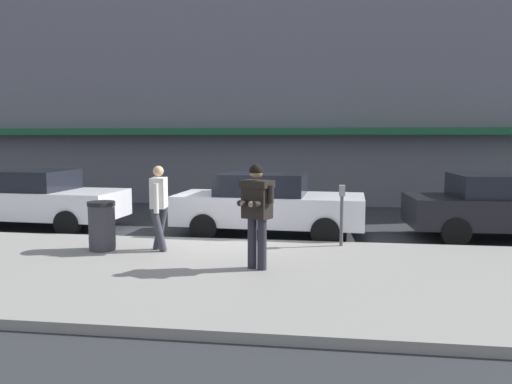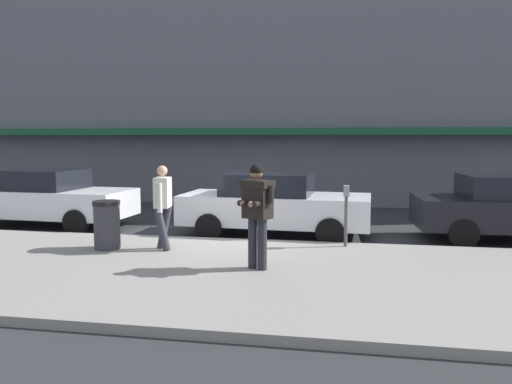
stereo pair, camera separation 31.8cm
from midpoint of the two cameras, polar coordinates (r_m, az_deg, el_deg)
name	(u,v)px [view 2 (the right image)]	position (r m, az deg, el deg)	size (l,w,h in m)	color
ground_plane	(225,242)	(11.49, -2.74, -5.76)	(80.00, 80.00, 0.00)	#2B2D30
sidewalk	(243,275)	(8.57, -0.44, -9.45)	(32.00, 5.30, 0.14)	gray
curb_paint_line	(269,243)	(11.36, 2.27, -5.88)	(28.00, 0.12, 0.01)	silver
storefront_facade	(303,42)	(19.84, 5.85, 16.71)	(28.00, 4.70, 12.04)	slate
parked_sedan_near	(46,198)	(14.40, -22.27, -0.60)	(4.59, 2.12, 1.54)	silver
parked_sedan_mid	(274,204)	(12.07, 2.79, -1.37)	(4.59, 2.10, 1.54)	silver
man_texting_on_phone	(257,205)	(8.45, 1.20, -1.49)	(0.62, 0.65, 1.81)	#23232B
pedestrian_in_light_coat	(163,202)	(10.10, -9.72, -1.14)	(0.36, 0.60, 1.70)	#33333D
parking_meter	(346,207)	(10.46, 11.13, -1.67)	(0.12, 0.18, 1.27)	#4C4C51
trash_bin	(107,225)	(10.50, -15.85, -3.62)	(0.55, 0.55, 0.98)	#38383D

